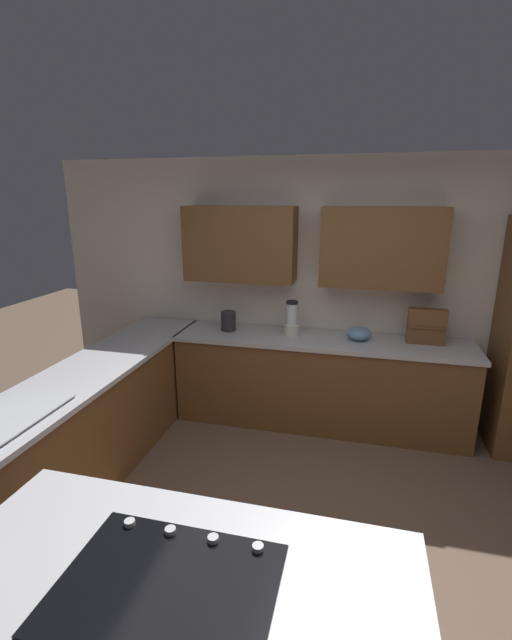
{
  "coord_description": "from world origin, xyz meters",
  "views": [
    {
      "loc": [
        -0.24,
        2.27,
        2.2
      ],
      "look_at": [
        0.63,
        -1.25,
        1.18
      ],
      "focal_mm": 24.18,
      "sensor_mm": 36.0,
      "label": 1
    }
  ],
  "objects_px": {
    "sink_unit": "(7,414)",
    "spice_rack": "(427,326)",
    "kettle": "(228,321)",
    "mixing_bowl": "(359,333)",
    "cooktop": "(167,586)",
    "blender": "(292,320)"
  },
  "relations": [
    {
      "from": "blender",
      "to": "spice_rack",
      "type": "xyz_separation_m",
      "value": [
        -1.25,
        -0.04,
        0.02
      ]
    },
    {
      "from": "cooktop",
      "to": "spice_rack",
      "type": "xyz_separation_m",
      "value": [
        -1.2,
        -2.99,
        0.16
      ]
    },
    {
      "from": "blender",
      "to": "kettle",
      "type": "bearing_deg",
      "value": -0.0
    },
    {
      "from": "cooktop",
      "to": "mixing_bowl",
      "type": "height_order",
      "value": "mixing_bowl"
    },
    {
      "from": "mixing_bowl",
      "to": "kettle",
      "type": "xyz_separation_m",
      "value": [
        1.3,
        0.0,
        0.03
      ]
    },
    {
      "from": "blender",
      "to": "mixing_bowl",
      "type": "distance_m",
      "value": 0.66
    },
    {
      "from": "cooktop",
      "to": "kettle",
      "type": "distance_m",
      "value": 3.03
    },
    {
      "from": "spice_rack",
      "to": "mixing_bowl",
      "type": "bearing_deg",
      "value": 3.69
    },
    {
      "from": "sink_unit",
      "to": "spice_rack",
      "type": "xyz_separation_m",
      "value": [
        -2.68,
        -2.11,
        0.15
      ]
    },
    {
      "from": "spice_rack",
      "to": "kettle",
      "type": "height_order",
      "value": "spice_rack"
    },
    {
      "from": "spice_rack",
      "to": "blender",
      "type": "bearing_deg",
      "value": 1.77
    },
    {
      "from": "blender",
      "to": "mixing_bowl",
      "type": "relative_size",
      "value": 1.48
    },
    {
      "from": "sink_unit",
      "to": "kettle",
      "type": "bearing_deg",
      "value": -110.6
    },
    {
      "from": "sink_unit",
      "to": "kettle",
      "type": "xyz_separation_m",
      "value": [
        -0.78,
        -2.07,
        0.08
      ]
    },
    {
      "from": "mixing_bowl",
      "to": "spice_rack",
      "type": "bearing_deg",
      "value": -176.31
    },
    {
      "from": "blender",
      "to": "mixing_bowl",
      "type": "xyz_separation_m",
      "value": [
        -0.65,
        -0.0,
        -0.08
      ]
    },
    {
      "from": "blender",
      "to": "spice_rack",
      "type": "height_order",
      "value": "blender"
    },
    {
      "from": "mixing_bowl",
      "to": "kettle",
      "type": "relative_size",
      "value": 1.17
    },
    {
      "from": "mixing_bowl",
      "to": "sink_unit",
      "type": "bearing_deg",
      "value": 44.89
    },
    {
      "from": "sink_unit",
      "to": "kettle",
      "type": "relative_size",
      "value": 3.55
    },
    {
      "from": "sink_unit",
      "to": "mixing_bowl",
      "type": "xyz_separation_m",
      "value": [
        -2.08,
        -2.07,
        0.05
      ]
    },
    {
      "from": "cooktop",
      "to": "mixing_bowl",
      "type": "bearing_deg",
      "value": -101.45
    }
  ]
}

